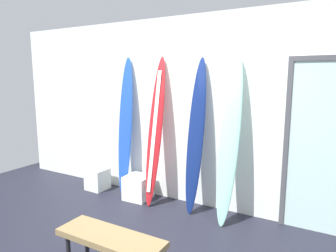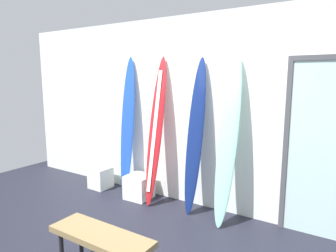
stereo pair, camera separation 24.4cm
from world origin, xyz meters
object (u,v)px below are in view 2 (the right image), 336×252
glass_door (335,148)px  display_block_left (101,178)px  surfboard_seafoam (228,141)px  bench (101,239)px  surfboard_navy (195,138)px  surfboard_cobalt (127,127)px  surfboard_crimson (156,132)px  display_block_center (139,187)px

glass_door → display_block_left: bearing=-175.7°
display_block_left → surfboard_seafoam: bearing=-0.2°
surfboard_seafoam → bench: 1.94m
surfboard_navy → bench: 1.91m
surfboard_cobalt → surfboard_navy: 1.28m
surfboard_seafoam → display_block_left: (-2.33, 0.01, -0.93)m
display_block_left → surfboard_navy: bearing=1.9°
surfboard_crimson → bench: (0.59, -1.75, -0.70)m
display_block_left → bench: size_ratio=0.33×
surfboard_seafoam → glass_door: surfboard_seafoam is taller
display_block_left → glass_door: bearing=4.3°
surfboard_navy → surfboard_seafoam: 0.52m
display_block_center → glass_door: (2.66, 0.26, 0.93)m
glass_door → bench: 2.75m
surfboard_crimson → bench: surfboard_crimson is taller
surfboard_crimson → display_block_left: size_ratio=6.20×
surfboard_seafoam → display_block_left: 2.51m
surfboard_cobalt → display_block_center: (0.32, -0.12, -0.92)m
surfboard_cobalt → bench: size_ratio=2.08×
surfboard_cobalt → bench: surfboard_cobalt is taller
surfboard_cobalt → surfboard_navy: size_ratio=1.02×
surfboard_cobalt → surfboard_navy: (1.28, -0.06, -0.02)m
surfboard_navy → display_block_left: bearing=-178.1°
display_block_left → surfboard_crimson: bearing=1.3°
glass_door → bench: glass_door is taller
display_block_left → glass_door: size_ratio=0.17×
surfboard_seafoam → display_block_center: bearing=179.6°
surfboard_navy → bench: (-0.06, -1.78, -0.68)m
surfboard_crimson → glass_door: surfboard_crimson is taller
surfboard_seafoam → display_block_center: size_ratio=5.71×
surfboard_cobalt → display_block_center: surfboard_cobalt is taller
display_block_left → display_block_center: size_ratio=0.92×
display_block_center → glass_door: bearing=5.7°
surfboard_crimson → display_block_center: size_ratio=5.70×
surfboard_seafoam → surfboard_crimson: bearing=178.2°
surfboard_navy → glass_door: 1.71m
surfboard_crimson → surfboard_cobalt: bearing=171.6°
surfboard_crimson → glass_door: size_ratio=1.03×
surfboard_cobalt → display_block_center: size_ratio=5.73×
surfboard_crimson → display_block_center: (-0.32, -0.02, -0.92)m
surfboard_seafoam → glass_door: 1.22m
surfboard_navy → bench: bearing=-91.8°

